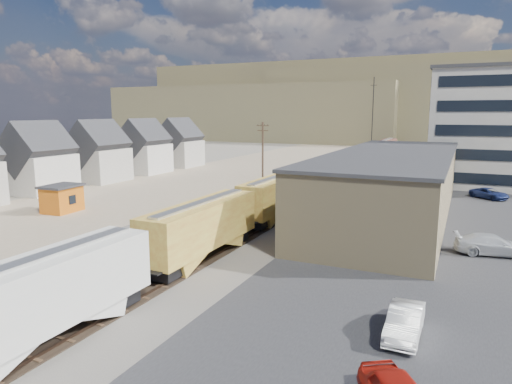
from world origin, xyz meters
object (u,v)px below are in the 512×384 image
at_px(maintenance_shed, 62,198).
at_px(parked_car_blue, 489,194).
at_px(utility_pole_north, 263,150).
at_px(freight_train, 332,170).
at_px(parked_car_white, 405,322).
at_px(parked_car_silver, 492,245).

distance_m(maintenance_shed, parked_car_blue, 55.06).
bearing_deg(utility_pole_north, freight_train, -7.47).
bearing_deg(parked_car_white, parked_car_silver, 74.77).
height_order(parked_car_white, parked_car_silver, parked_car_silver).
relative_size(freight_train, parked_car_white, 25.23).
bearing_deg(maintenance_shed, parked_car_blue, 33.31).
height_order(utility_pole_north, maintenance_shed, utility_pole_north).
bearing_deg(parked_car_silver, parked_car_white, 154.41).
relative_size(parked_car_silver, parked_car_blue, 1.14).
distance_m(freight_train, utility_pole_north, 12.65).
xyz_separation_m(parked_car_white, parked_car_blue, (5.57, 44.85, -0.07)).
height_order(freight_train, utility_pole_north, utility_pole_north).
xyz_separation_m(freight_train, parked_car_blue, (21.85, 0.41, -2.08)).
bearing_deg(parked_car_white, parked_car_blue, 83.09).
bearing_deg(freight_train, parked_car_blue, 1.06).
bearing_deg(parked_car_blue, freight_train, 130.49).
height_order(maintenance_shed, parked_car_silver, maintenance_shed).
relative_size(freight_train, parked_car_blue, 23.42).
relative_size(maintenance_shed, parked_car_blue, 0.91).
xyz_separation_m(utility_pole_north, parked_car_silver, (33.39, -28.61, -4.45)).
height_order(freight_train, parked_car_white, freight_train).
distance_m(utility_pole_north, parked_car_white, 54.40).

